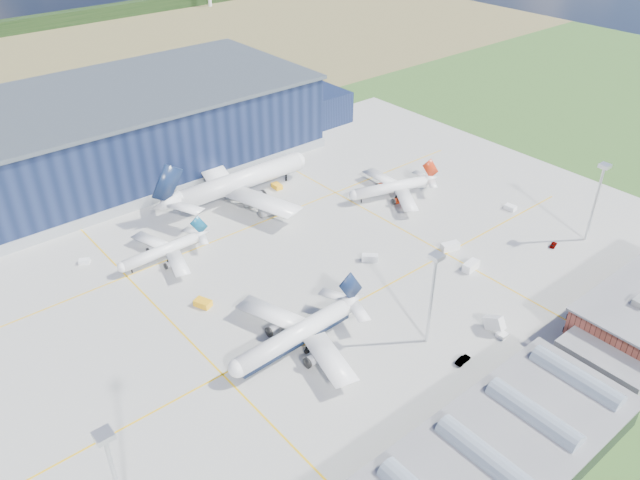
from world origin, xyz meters
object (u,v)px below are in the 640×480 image
(airliner_red, at_px, (391,182))
(gse_tug_c, at_px, (277,186))
(light_mast_west, at_px, (112,468))
(gse_cart_a, at_px, (510,208))
(car_a, at_px, (554,245))
(light_mast_center, at_px, (433,285))
(light_mast_east, at_px, (598,190))
(hangar, at_px, (134,131))
(gse_van_c, at_px, (471,266))
(gse_tug_a, at_px, (203,303))
(airliner_regional, at_px, (160,247))
(car_b, at_px, (463,360))
(airliner_widebody, at_px, (240,171))
(airliner_navy, at_px, (294,328))
(gse_tug_b, at_px, (301,339))
(gse_van_a, at_px, (450,246))
(gse_cart_b, at_px, (84,261))
(airstair, at_px, (493,326))
(gse_van_b, at_px, (370,258))

(airliner_red, relative_size, gse_tug_c, 8.72)
(light_mast_west, distance_m, gse_cart_a, 136.00)
(light_mast_west, bearing_deg, car_a, 1.72)
(light_mast_center, xyz_separation_m, light_mast_east, (65.00, 0.00, 0.00))
(hangar, xyz_separation_m, gse_van_c, (36.36, -113.61, -10.47))
(gse_tug_a, height_order, car_a, gse_tug_a)
(airliner_regional, bearing_deg, gse_van_c, 136.31)
(gse_tug_c, relative_size, car_b, 0.90)
(hangar, height_order, airliner_widebody, hangar)
(gse_van_c, bearing_deg, airliner_regional, 41.24)
(light_mast_east, height_order, car_a, light_mast_east)
(airliner_navy, height_order, car_b, airliner_navy)
(gse_cart_a, xyz_separation_m, gse_tug_c, (-45.47, 55.65, 0.08))
(light_mast_west, distance_m, airliner_regional, 77.80)
(airliner_regional, relative_size, gse_tug_c, 7.58)
(gse_tug_b, xyz_separation_m, gse_van_c, (50.30, -6.49, 0.51))
(hangar, xyz_separation_m, gse_tug_b, (-13.94, -107.11, -10.98))
(gse_van_a, xyz_separation_m, gse_tug_c, (-14.61, 58.42, -0.30))
(hangar, distance_m, airliner_regional, 63.71)
(airliner_red, relative_size, gse_tug_a, 7.86)
(light_mast_center, xyz_separation_m, gse_tug_b, (-21.13, 17.69, -14.80))
(gse_cart_b, xyz_separation_m, car_b, (46.75, -86.88, 0.06))
(airliner_navy, relative_size, gse_tug_a, 9.44)
(airliner_regional, height_order, gse_tug_b, airliner_regional)
(gse_tug_a, relative_size, gse_tug_b, 1.36)
(gse_van_c, bearing_deg, gse_tug_b, 76.64)
(hangar, bearing_deg, airstair, -80.91)
(gse_tug_c, bearing_deg, airliner_widebody, 172.96)
(gse_van_b, bearing_deg, airliner_red, -9.89)
(light_mast_west, bearing_deg, gse_tug_c, 42.05)
(airliner_widebody, bearing_deg, gse_cart_b, -175.52)
(gse_van_a, height_order, gse_cart_b, gse_van_a)
(hangar, relative_size, airliner_widebody, 2.66)
(light_mast_east, xyz_separation_m, gse_tug_c, (-47.32, 79.09, -14.65))
(light_mast_west, relative_size, light_mast_east, 1.00)
(airliner_widebody, distance_m, gse_tug_a, 54.64)
(gse_van_a, height_order, gse_van_c, gse_van_c)
(airliner_widebody, height_order, gse_tug_c, airliner_widebody)
(gse_tug_a, relative_size, gse_cart_b, 1.44)
(light_mast_east, relative_size, gse_tug_c, 6.40)
(airliner_red, xyz_separation_m, gse_tug_a, (-72.38, -9.76, -4.28))
(light_mast_east, bearing_deg, car_b, -171.69)
(airliner_widebody, relative_size, gse_tug_b, 18.61)
(gse_tug_a, bearing_deg, airliner_widebody, 24.49)
(gse_van_c, bearing_deg, gse_tug_a, 56.83)
(gse_van_a, distance_m, gse_cart_b, 96.59)
(gse_tug_c, distance_m, car_b, 90.01)
(gse_tug_c, relative_size, airstair, 0.76)
(light_mast_center, relative_size, gse_tug_c, 6.40)
(airliner_widebody, distance_m, gse_van_b, 51.77)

